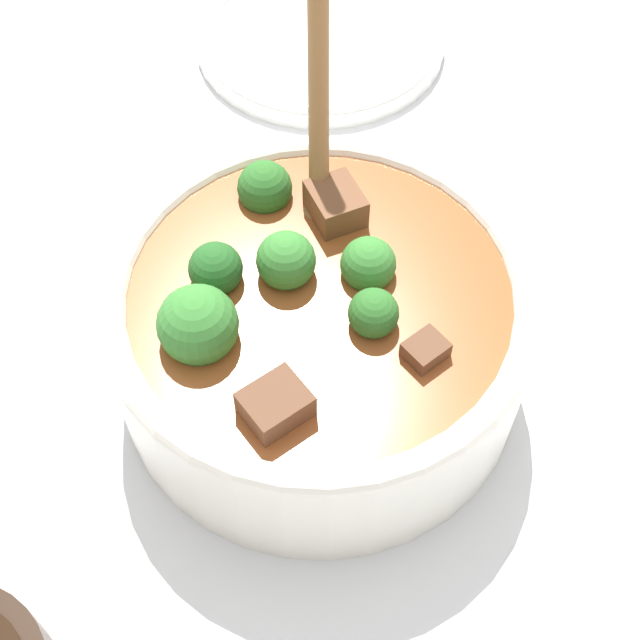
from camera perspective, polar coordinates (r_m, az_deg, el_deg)
ground_plane at (r=0.57m, az=-0.00°, el=-3.40°), size 4.00×4.00×0.00m
stew_bowl at (r=0.52m, az=-0.10°, el=-0.21°), size 0.25×0.29×0.30m
empty_plate at (r=0.79m, az=0.03°, el=17.70°), size 0.21×0.21×0.02m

